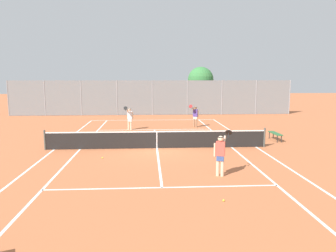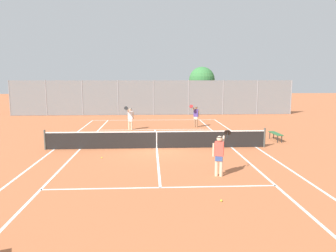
{
  "view_description": "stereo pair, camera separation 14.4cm",
  "coord_description": "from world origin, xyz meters",
  "px_view_note": "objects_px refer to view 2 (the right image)",
  "views": [
    {
      "loc": [
        -0.47,
        -17.42,
        3.84
      ],
      "look_at": [
        0.7,
        1.5,
        1.0
      ],
      "focal_mm": 35.0,
      "sensor_mm": 36.0,
      "label": 1
    },
    {
      "loc": [
        -0.32,
        -17.43,
        3.84
      ],
      "look_at": [
        0.7,
        1.5,
        1.0
      ],
      "focal_mm": 35.0,
      "sensor_mm": 36.0,
      "label": 2
    }
  ],
  "objects_px": {
    "loose_tennis_ball_1": "(102,158)",
    "courtside_bench": "(276,134)",
    "player_near_side": "(219,153)",
    "tree_behind_left": "(201,81)",
    "tennis_net": "(157,139)",
    "player_far_left": "(130,117)",
    "player_far_right": "(196,115)",
    "loose_tennis_ball_0": "(221,201)"
  },
  "relations": [
    {
      "from": "player_far_left",
      "to": "courtside_bench",
      "type": "height_order",
      "value": "player_far_left"
    },
    {
      "from": "player_near_side",
      "to": "loose_tennis_ball_1",
      "type": "distance_m",
      "value": 5.94
    },
    {
      "from": "loose_tennis_ball_1",
      "to": "courtside_bench",
      "type": "relative_size",
      "value": 0.04
    },
    {
      "from": "tennis_net",
      "to": "courtside_bench",
      "type": "bearing_deg",
      "value": 14.0
    },
    {
      "from": "player_near_side",
      "to": "loose_tennis_ball_0",
      "type": "height_order",
      "value": "player_near_side"
    },
    {
      "from": "player_near_side",
      "to": "player_far_right",
      "type": "relative_size",
      "value": 1.0
    },
    {
      "from": "player_near_side",
      "to": "courtside_bench",
      "type": "distance_m",
      "value": 8.58
    },
    {
      "from": "loose_tennis_ball_1",
      "to": "player_far_right",
      "type": "bearing_deg",
      "value": 58.47
    },
    {
      "from": "tennis_net",
      "to": "courtside_bench",
      "type": "height_order",
      "value": "tennis_net"
    },
    {
      "from": "player_far_left",
      "to": "player_far_right",
      "type": "distance_m",
      "value": 5.09
    },
    {
      "from": "tennis_net",
      "to": "player_far_left",
      "type": "bearing_deg",
      "value": 105.81
    },
    {
      "from": "loose_tennis_ball_0",
      "to": "courtside_bench",
      "type": "bearing_deg",
      "value": 60.58
    },
    {
      "from": "loose_tennis_ball_1",
      "to": "courtside_bench",
      "type": "height_order",
      "value": "courtside_bench"
    },
    {
      "from": "loose_tennis_ball_0",
      "to": "loose_tennis_ball_1",
      "type": "xyz_separation_m",
      "value": [
        -4.52,
        5.74,
        0.0
      ]
    },
    {
      "from": "player_near_side",
      "to": "tree_behind_left",
      "type": "bearing_deg",
      "value": 82.96
    },
    {
      "from": "loose_tennis_ball_0",
      "to": "player_near_side",
      "type": "bearing_deg",
      "value": 79.95
    },
    {
      "from": "courtside_bench",
      "to": "player_near_side",
      "type": "bearing_deg",
      "value": -125.38
    },
    {
      "from": "tree_behind_left",
      "to": "tennis_net",
      "type": "bearing_deg",
      "value": -106.01
    },
    {
      "from": "player_far_right",
      "to": "player_near_side",
      "type": "bearing_deg",
      "value": -93.8
    },
    {
      "from": "player_far_right",
      "to": "loose_tennis_ball_0",
      "type": "relative_size",
      "value": 26.88
    },
    {
      "from": "player_far_left",
      "to": "tree_behind_left",
      "type": "xyz_separation_m",
      "value": [
        7.02,
        11.79,
        2.54
      ]
    },
    {
      "from": "player_near_side",
      "to": "courtside_bench",
      "type": "bearing_deg",
      "value": 54.62
    },
    {
      "from": "player_far_right",
      "to": "tree_behind_left",
      "type": "xyz_separation_m",
      "value": [
        2.05,
        10.74,
        2.54
      ]
    },
    {
      "from": "player_far_right",
      "to": "courtside_bench",
      "type": "height_order",
      "value": "player_far_right"
    },
    {
      "from": "tree_behind_left",
      "to": "loose_tennis_ball_1",
      "type": "bearing_deg",
      "value": -111.26
    },
    {
      "from": "player_far_right",
      "to": "courtside_bench",
      "type": "bearing_deg",
      "value": -53.71
    },
    {
      "from": "player_near_side",
      "to": "tree_behind_left",
      "type": "height_order",
      "value": "tree_behind_left"
    },
    {
      "from": "player_far_left",
      "to": "tree_behind_left",
      "type": "height_order",
      "value": "tree_behind_left"
    },
    {
      "from": "player_far_right",
      "to": "courtside_bench",
      "type": "xyz_separation_m",
      "value": [
        4.12,
        -5.61,
        -0.52
      ]
    },
    {
      "from": "tennis_net",
      "to": "tree_behind_left",
      "type": "xyz_separation_m",
      "value": [
        5.22,
        18.18,
        2.96
      ]
    },
    {
      "from": "player_far_right",
      "to": "tree_behind_left",
      "type": "bearing_deg",
      "value": 79.21
    },
    {
      "from": "player_near_side",
      "to": "tree_behind_left",
      "type": "xyz_separation_m",
      "value": [
        2.88,
        23.34,
        2.54
      ]
    },
    {
      "from": "loose_tennis_ball_0",
      "to": "loose_tennis_ball_1",
      "type": "relative_size",
      "value": 1.0
    },
    {
      "from": "loose_tennis_ball_1",
      "to": "loose_tennis_ball_0",
      "type": "bearing_deg",
      "value": -51.74
    },
    {
      "from": "loose_tennis_ball_0",
      "to": "tree_behind_left",
      "type": "height_order",
      "value": "tree_behind_left"
    },
    {
      "from": "player_far_left",
      "to": "courtside_bench",
      "type": "relative_size",
      "value": 1.18
    },
    {
      "from": "tennis_net",
      "to": "player_near_side",
      "type": "xyz_separation_m",
      "value": [
        2.33,
        -5.16,
        0.42
      ]
    },
    {
      "from": "loose_tennis_ball_0",
      "to": "loose_tennis_ball_1",
      "type": "distance_m",
      "value": 7.31
    },
    {
      "from": "courtside_bench",
      "to": "tree_behind_left",
      "type": "xyz_separation_m",
      "value": [
        -2.08,
        16.36,
        3.06
      ]
    },
    {
      "from": "loose_tennis_ball_0",
      "to": "tree_behind_left",
      "type": "bearing_deg",
      "value": 82.65
    },
    {
      "from": "tennis_net",
      "to": "loose_tennis_ball_1",
      "type": "bearing_deg",
      "value": -142.14
    },
    {
      "from": "player_far_right",
      "to": "tree_behind_left",
      "type": "distance_m",
      "value": 11.23
    }
  ]
}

